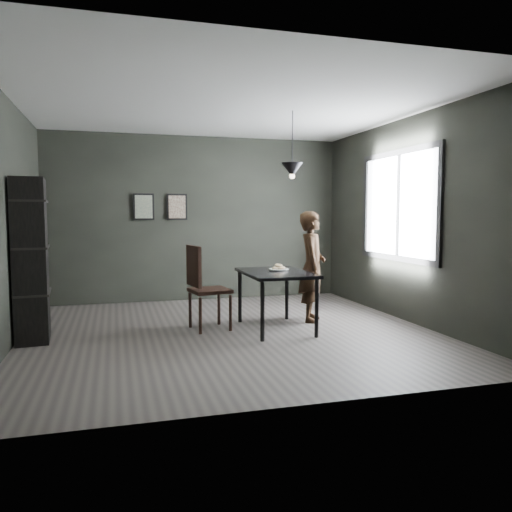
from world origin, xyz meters
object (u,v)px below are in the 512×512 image
object	(u,v)px
white_plate	(279,270)
wood_chair	(203,282)
woman	(312,266)
shelf_unit	(31,260)
cafe_table	(276,278)
pendant_lamp	(292,170)

from	to	relation	value
white_plate	wood_chair	world-z (taller)	wood_chair
white_plate	wood_chair	distance (m)	1.00
woman	shelf_unit	size ratio (longest dim) A/B	0.80
cafe_table	pendant_lamp	bearing A→B (deg)	21.80
white_plate	shelf_unit	bearing A→B (deg)	177.38
cafe_table	woman	distance (m)	0.73
woman	wood_chair	xyz separation A→B (m)	(-1.55, -0.13, -0.14)
shelf_unit	pendant_lamp	distance (m)	3.36
woman	shelf_unit	bearing A→B (deg)	114.98
wood_chair	woman	bearing A→B (deg)	-5.03
woman	pendant_lamp	bearing A→B (deg)	145.56
white_plate	woman	world-z (taller)	woman
white_plate	pendant_lamp	size ratio (longest dim) A/B	0.27
white_plate	shelf_unit	distance (m)	3.00
cafe_table	wood_chair	xyz separation A→B (m)	(-0.91, 0.22, -0.05)
cafe_table	wood_chair	size ratio (longest dim) A/B	1.11
shelf_unit	pendant_lamp	bearing A→B (deg)	-7.00
wood_chair	pendant_lamp	xyz separation A→B (m)	(1.16, -0.12, 1.43)
woman	wood_chair	world-z (taller)	woman
white_plate	shelf_unit	size ratio (longest dim) A/B	0.12
shelf_unit	pendant_lamp	size ratio (longest dim) A/B	2.19
woman	wood_chair	distance (m)	1.56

